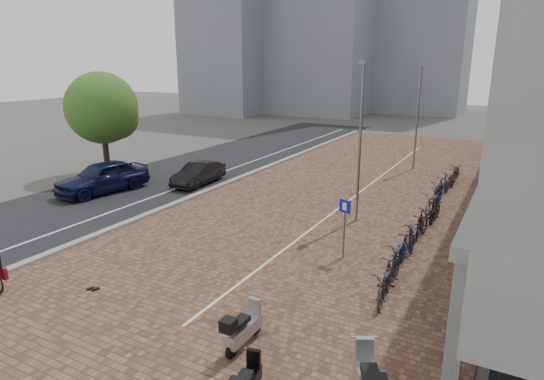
# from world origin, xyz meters

# --- Properties ---
(ground) EXTENTS (140.00, 140.00, 0.00)m
(ground) POSITION_xyz_m (0.00, 0.00, 0.00)
(ground) COLOR #474442
(ground) RESTS_ON ground
(plaza_brick) EXTENTS (14.50, 42.00, 0.04)m
(plaza_brick) POSITION_xyz_m (2.00, 12.00, 0.01)
(plaza_brick) COLOR brown
(plaza_brick) RESTS_ON ground
(street_asphalt) EXTENTS (8.00, 50.00, 0.03)m
(street_asphalt) POSITION_xyz_m (-9.00, 12.00, 0.01)
(street_asphalt) COLOR black
(street_asphalt) RESTS_ON ground
(curb) EXTENTS (0.35, 42.00, 0.14)m
(curb) POSITION_xyz_m (-5.10, 12.00, 0.07)
(curb) COLOR gray
(curb) RESTS_ON ground
(lane_line) EXTENTS (0.12, 44.00, 0.00)m
(lane_line) POSITION_xyz_m (-7.00, 12.00, 0.02)
(lane_line) COLOR white
(lane_line) RESTS_ON street_asphalt
(parking_line) EXTENTS (0.10, 30.00, 0.00)m
(parking_line) POSITION_xyz_m (2.20, 12.00, 0.04)
(parking_line) COLOR white
(parking_line) RESTS_ON plaza_brick
(bg_towers) EXTENTS (33.00, 23.00, 32.00)m
(bg_towers) POSITION_xyz_m (-14.34, 48.94, 13.96)
(bg_towers) COLOR gray
(bg_towers) RESTS_ON ground
(car_navy) EXTENTS (2.89, 5.29, 1.71)m
(car_navy) POSITION_xyz_m (-9.98, 5.31, 0.85)
(car_navy) COLOR black
(car_navy) RESTS_ON ground
(car_dark) EXTENTS (1.59, 3.96, 1.28)m
(car_dark) POSITION_xyz_m (-6.50, 9.12, 0.64)
(car_dark) COLOR black
(car_dark) RESTS_ON ground
(shoes) EXTENTS (0.37, 0.34, 0.08)m
(shoes) POSITION_xyz_m (-1.55, -2.74, 0.04)
(shoes) COLOR black
(shoes) RESTS_ON ground
(scooter_back) EXTENTS (0.51, 1.57, 1.08)m
(scooter_back) POSITION_xyz_m (4.07, -2.92, 0.54)
(scooter_back) COLOR #9D9DA2
(scooter_back) RESTS_ON ground
(parking_sign) EXTENTS (0.45, 0.17, 2.20)m
(parking_sign) POSITION_xyz_m (4.38, 3.29, 1.45)
(parking_sign) COLOR slate
(parking_sign) RESTS_ON ground
(lamp_near) EXTENTS (0.12, 0.12, 6.80)m
(lamp_near) POSITION_xyz_m (3.49, 7.39, 3.40)
(lamp_near) COLOR gray
(lamp_near) RESTS_ON ground
(lamp_far) EXTENTS (0.12, 0.12, 6.62)m
(lamp_far) POSITION_xyz_m (3.49, 18.89, 3.31)
(lamp_far) COLOR slate
(lamp_far) RESTS_ON ground
(street_tree) EXTENTS (4.32, 4.32, 6.28)m
(street_tree) POSITION_xyz_m (-12.90, 8.48, 3.99)
(street_tree) COLOR #382619
(street_tree) RESTS_ON ground
(bike_row) EXTENTS (1.25, 18.11, 1.05)m
(bike_row) POSITION_xyz_m (6.34, 9.05, 0.52)
(bike_row) COLOR #222227
(bike_row) RESTS_ON ground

